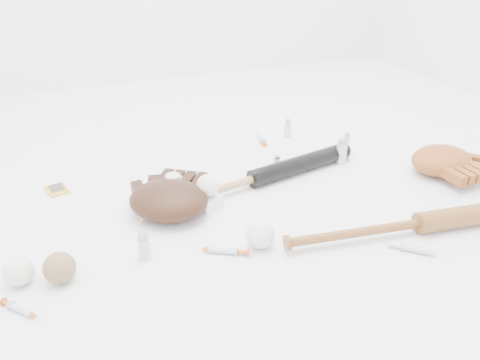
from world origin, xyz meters
name	(u,v)px	position (x,y,z in m)	size (l,w,h in m)	color
bat_dark	(254,179)	(0.02, 0.10, 0.03)	(0.86, 0.06, 0.06)	black
bat_wood	(420,223)	(0.35, -0.32, 0.03)	(0.85, 0.06, 0.06)	brown
glove_dark	(169,200)	(-0.29, 0.04, 0.05)	(0.29, 0.29, 0.10)	black
glove_tan	(442,160)	(0.68, -0.04, 0.05)	(0.26, 0.26, 0.10)	brown
trading_card	(57,190)	(-0.60, 0.33, 0.00)	(0.06, 0.09, 0.00)	gold
pedestal	(208,201)	(-0.16, 0.04, 0.02)	(0.07, 0.07, 0.04)	white
baseball_on_pedestal	(208,186)	(-0.16, 0.04, 0.07)	(0.07, 0.07, 0.07)	white
baseball_left	(19,271)	(-0.70, -0.12, 0.04)	(0.07, 0.07, 0.07)	white
baseball_upper	(173,184)	(-0.24, 0.16, 0.04)	(0.08, 0.08, 0.08)	white
baseball_mid	(260,234)	(-0.10, -0.21, 0.04)	(0.08, 0.08, 0.08)	white
baseball_aged	(60,268)	(-0.61, -0.15, 0.04)	(0.08, 0.08, 0.08)	olive
syringe_0	(21,310)	(-0.70, -0.23, 0.01)	(0.14, 0.02, 0.02)	#ADBCC6
syringe_1	(222,250)	(-0.20, -0.20, 0.01)	(0.17, 0.03, 0.02)	#ADBCC6
syringe_2	(261,139)	(0.20, 0.45, 0.01)	(0.15, 0.03, 0.02)	#ADBCC6
syringe_3	(415,249)	(0.28, -0.39, 0.01)	(0.17, 0.03, 0.02)	#ADBCC6
vial_0	(288,128)	(0.32, 0.45, 0.04)	(0.03, 0.03, 0.08)	#B5C0C7
vial_1	(346,141)	(0.48, 0.25, 0.03)	(0.03, 0.03, 0.07)	#B5C0C7
vial_2	(277,164)	(0.14, 0.17, 0.03)	(0.03, 0.03, 0.07)	#B5C0C7
vial_3	(342,152)	(0.39, 0.15, 0.05)	(0.04, 0.04, 0.09)	#B5C0C7
vial_4	(144,246)	(-0.40, -0.14, 0.04)	(0.03, 0.03, 0.08)	#B5C0C7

